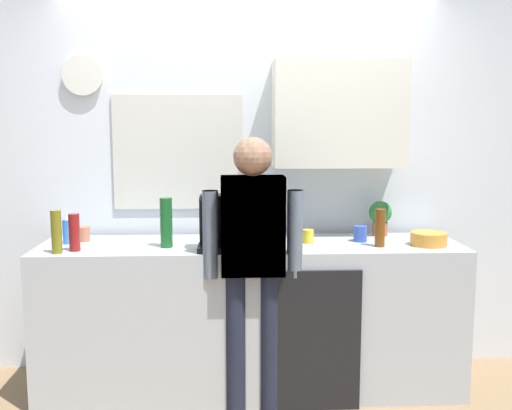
{
  "coord_description": "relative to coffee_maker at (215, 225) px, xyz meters",
  "views": [
    {
      "loc": [
        -0.14,
        -3.31,
        1.67
      ],
      "look_at": [
        0.03,
        0.25,
        1.18
      ],
      "focal_mm": 41.6,
      "sensor_mm": 36.0,
      "label": 1
    }
  ],
  "objects": [
    {
      "name": "bottle_green_wine",
      "position": [
        -0.29,
        0.08,
        0.0
      ],
      "size": [
        0.07,
        0.07,
        0.3
      ],
      "primitive_type": "cylinder",
      "color": "#195923",
      "rests_on": "kitchen_counter"
    },
    {
      "name": "bottle_olive_oil",
      "position": [
        -0.9,
        -0.06,
        -0.02
      ],
      "size": [
        0.06,
        0.06,
        0.25
      ],
      "primitive_type": "cylinder",
      "color": "olive",
      "rests_on": "kitchen_counter"
    },
    {
      "name": "kitchen_counter",
      "position": [
        0.22,
        0.16,
        -0.61
      ],
      "size": [
        2.6,
        0.64,
        0.93
      ],
      "primitive_type": "cube",
      "color": "#B2B7BC",
      "rests_on": "ground_plane"
    },
    {
      "name": "dishwasher_panel",
      "position": [
        0.57,
        -0.17,
        -0.66
      ],
      "size": [
        0.56,
        0.02,
        0.84
      ],
      "primitive_type": "cube",
      "color": "black",
      "rests_on": "ground_plane"
    },
    {
      "name": "bottle_red_vinegar",
      "position": [
        -0.82,
        -0.0,
        -0.04
      ],
      "size": [
        0.06,
        0.06,
        0.22
      ],
      "primitive_type": "cylinder",
      "color": "maroon",
      "rests_on": "kitchen_counter"
    },
    {
      "name": "potted_plant",
      "position": [
        1.09,
        0.4,
        -0.01
      ],
      "size": [
        0.15,
        0.15,
        0.23
      ],
      "color": "#9E5638",
      "rests_on": "kitchen_counter"
    },
    {
      "name": "cup_yellow_cup",
      "position": [
        0.57,
        0.16,
        -0.1
      ],
      "size": [
        0.07,
        0.07,
        0.09
      ],
      "primitive_type": "cylinder",
      "color": "yellow",
      "rests_on": "kitchen_counter"
    },
    {
      "name": "bottle_dark_sauce",
      "position": [
        0.36,
        0.2,
        -0.06
      ],
      "size": [
        0.06,
        0.06,
        0.18
      ],
      "primitive_type": "cylinder",
      "color": "black",
      "rests_on": "kitchen_counter"
    },
    {
      "name": "person_guest",
      "position": [
        0.22,
        -0.14,
        -0.13
      ],
      "size": [
        0.57,
        0.22,
        1.6
      ],
      "rotation": [
        0.0,
        0.0,
        2.91
      ],
      "color": "#3F4766",
      "rests_on": "ground_plane"
    },
    {
      "name": "bottle_amber_beer",
      "position": [
        1.0,
        0.04,
        -0.03
      ],
      "size": [
        0.06,
        0.06,
        0.23
      ],
      "primitive_type": "cylinder",
      "color": "brown",
      "rests_on": "kitchen_counter"
    },
    {
      "name": "ground_plane",
      "position": [
        0.22,
        -0.14,
        -1.08
      ],
      "size": [
        8.0,
        8.0,
        0.0
      ],
      "primitive_type": "plane",
      "color": "#8C6D4C"
    },
    {
      "name": "dish_soap",
      "position": [
        -0.92,
        0.21,
        -0.07
      ],
      "size": [
        0.06,
        0.06,
        0.18
      ],
      "color": "blue",
      "rests_on": "kitchen_counter"
    },
    {
      "name": "back_wall_assembly",
      "position": [
        0.29,
        0.56,
        0.29
      ],
      "size": [
        4.2,
        0.42,
        2.6
      ],
      "color": "silver",
      "rests_on": "ground_plane"
    },
    {
      "name": "coffee_maker",
      "position": [
        0.0,
        0.0,
        0.0
      ],
      "size": [
        0.2,
        0.2,
        0.33
      ],
      "color": "black",
      "rests_on": "kitchen_counter"
    },
    {
      "name": "mixing_bowl",
      "position": [
        1.3,
        0.06,
        -0.11
      ],
      "size": [
        0.22,
        0.22,
        0.08
      ],
      "primitive_type": "cylinder",
      "color": "orange",
      "rests_on": "kitchen_counter"
    },
    {
      "name": "cup_blue_mug",
      "position": [
        0.91,
        0.2,
        -0.1
      ],
      "size": [
        0.08,
        0.08,
        0.1
      ],
      "primitive_type": "cylinder",
      "color": "#3351B2",
      "rests_on": "kitchen_counter"
    },
    {
      "name": "cup_terracotta_mug",
      "position": [
        -0.84,
        0.29,
        -0.1
      ],
      "size": [
        0.08,
        0.08,
        0.09
      ],
      "primitive_type": "cylinder",
      "color": "#B26647",
      "rests_on": "kitchen_counter"
    },
    {
      "name": "person_at_sink",
      "position": [
        0.22,
        -0.14,
        -0.13
      ],
      "size": [
        0.57,
        0.22,
        1.6
      ],
      "rotation": [
        0.0,
        0.0,
        -0.21
      ],
      "color": "#3F4766",
      "rests_on": "ground_plane"
    }
  ]
}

